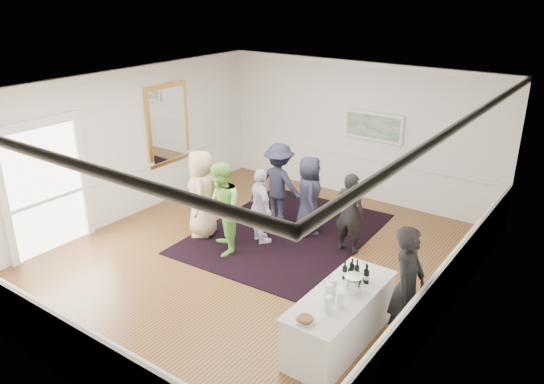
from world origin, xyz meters
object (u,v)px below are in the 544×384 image
Objects in this scene: serving_table at (340,319)px; nut_bowl at (305,320)px; bartender at (407,287)px; ice_bucket at (353,284)px; guest_green at (221,209)px; guest_navy at (309,195)px; guest_tan at (202,194)px; guest_dark_a at (279,184)px; guest_dark_b at (350,213)px; guest_lilac at (261,207)px.

nut_bowl reaches higher than serving_table.
ice_bucket is (-0.62, -0.42, 0.03)m from bartender.
serving_table is 1.14× the size of guest_green.
nut_bowl is at bearing 175.25° from guest_navy.
serving_table is 1.14× the size of guest_tan.
guest_green reaches higher than guest_navy.
guest_dark_a is 1.88m from guest_dark_b.
guest_tan is 4.58m from nut_bowl.
bartender is at bearing 38.42° from serving_table.
guest_dark_b is (2.76, 1.08, -0.10)m from guest_tan.
serving_table is 3.39m from guest_green.
guest_dark_b is (-1.24, 2.57, 0.38)m from serving_table.
guest_navy is (-3.00, 2.26, -0.09)m from bartender.
guest_lilac is (0.34, 0.77, -0.14)m from guest_green.
guest_lilac is at bearing 105.08° from guest_dark_a.
guest_dark_b is at bearing 80.28° from guest_green.
guest_dark_b is 1.08m from guest_navy.
guest_navy reaches higher than serving_table.
bartender is 1.02× the size of guest_tan.
bartender is at bearing 34.09° from ice_bucket.
guest_dark_a reaches higher than nut_bowl.
guest_tan reaches higher than guest_navy.
guest_lilac is at bearing 18.18° from guest_dark_b.
guest_green is 3.69m from nut_bowl.
guest_lilac is at bearing 109.77° from guest_green.
serving_table is 4.26m from guest_dark_a.
guest_dark_a is (0.91, 1.41, -0.02)m from guest_tan.
bartender is at bearing 148.90° from guest_dark_a.
serving_table is 3.42m from guest_lilac.
guest_navy reaches higher than ice_bucket.
bartender reaches higher than guest_tan.
guest_tan is at bearing 159.48° from serving_table.
guest_dark_b is at bearing -139.45° from guest_navy.
guest_navy is 3.58m from ice_bucket.
nut_bowl is at bearing 166.13° from guest_lilac.
guest_tan reaches higher than guest_dark_a.
serving_table is 1.28× the size of guest_dark_b.
guest_dark_a is at bearing 136.73° from serving_table.
guest_tan is at bearing 50.39° from guest_lilac.
nut_bowl is (3.93, -2.35, -0.03)m from guest_tan.
guest_green is at bearing 97.21° from guest_lilac.
ice_bucket is 1.06× the size of nut_bowl.
guest_tan reaches higher than ice_bucket.
guest_dark_a is (-3.79, 2.34, -0.04)m from bartender.
serving_table is 1.03m from bartender.
guest_dark_a is at bearing 131.01° from guest_green.
ice_bucket is (2.92, -1.76, 0.18)m from guest_lilac.
guest_tan is 4.30m from ice_bucket.
serving_table is at bearing 137.27° from guest_dark_a.
guest_green is 1.03× the size of guest_dark_a.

